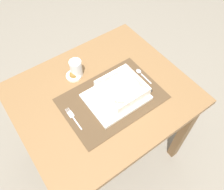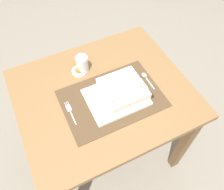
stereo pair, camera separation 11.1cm
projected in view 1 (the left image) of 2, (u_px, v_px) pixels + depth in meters
ground_plane at (105, 149)px, 1.72m from camera, size 6.00×6.00×0.00m
dining_table at (103, 105)px, 1.24m from camera, size 0.85×0.72×0.70m
placemat at (112, 98)px, 1.13m from camera, size 0.48×0.33×0.00m
serving_plate at (116, 97)px, 1.13m from camera, size 0.28×0.22×0.02m
porridge_bowl at (122, 89)px, 1.12m from camera, size 0.19×0.19×0.06m
fork at (73, 117)px, 1.07m from camera, size 0.02×0.14×0.00m
spoon at (141, 73)px, 1.22m from camera, size 0.02×0.11×0.01m
butter_knife at (144, 84)px, 1.18m from camera, size 0.01×0.13×0.01m
bread_knife at (139, 85)px, 1.17m from camera, size 0.01×0.13×0.01m
drinking_glass at (76, 69)px, 1.19m from camera, size 0.06×0.06×0.09m
condiment_saucer at (74, 75)px, 1.21m from camera, size 0.08×0.08×0.04m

